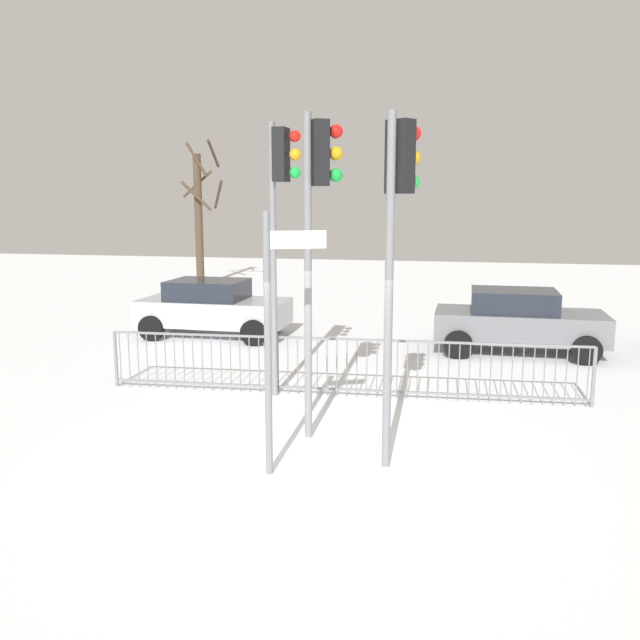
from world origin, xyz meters
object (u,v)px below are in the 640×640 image
traffic_light_rear_left (280,199)px  car_grey_mid (518,320)px  traffic_light_foreground_left (317,205)px  traffic_light_foreground_right (398,212)px  car_silver_trailing (212,307)px  direction_sign_post (272,331)px  bare_tree_left (200,214)px

traffic_light_rear_left → car_grey_mid: size_ratio=1.26×
traffic_light_foreground_left → traffic_light_foreground_right: size_ratio=1.03×
traffic_light_foreground_left → car_silver_trailing: (-4.19, 6.68, -2.67)m
traffic_light_foreground_left → traffic_light_rear_left: bearing=179.2°
traffic_light_foreground_right → car_silver_trailing: size_ratio=1.20×
direction_sign_post → bare_tree_left: bare_tree_left is taller
traffic_light_rear_left → car_silver_trailing: traffic_light_rear_left is taller
traffic_light_foreground_left → direction_sign_post: bearing=-40.3°
traffic_light_rear_left → bare_tree_left: (-7.34, 14.57, -0.58)m
car_silver_trailing → bare_tree_left: 10.86m
car_grey_mid → car_silver_trailing: bearing=177.9°
bare_tree_left → car_grey_mid: bearing=-40.8°
direction_sign_post → car_silver_trailing: direction_sign_post is taller
car_silver_trailing → traffic_light_rear_left: bearing=-56.1°
traffic_light_foreground_left → car_grey_mid: 7.63m
bare_tree_left → traffic_light_foreground_right: bearing=-60.9°
traffic_light_foreground_right → car_grey_mid: (2.18, 7.12, -2.58)m
traffic_light_rear_left → traffic_light_foreground_left: 2.17m
car_grey_mid → bare_tree_left: bearing=140.0°
traffic_light_foreground_left → direction_sign_post: traffic_light_foreground_left is taller
traffic_light_foreground_left → bare_tree_left: size_ratio=0.80×
car_grey_mid → bare_tree_left: 15.71m
direction_sign_post → traffic_light_rear_left: bearing=80.5°
traffic_light_foreground_left → bare_tree_left: bearing=177.1°
traffic_light_rear_left → bare_tree_left: bearing=-147.9°
car_silver_trailing → bare_tree_left: (-4.20, 9.78, 2.17)m
traffic_light_rear_left → traffic_light_foreground_left: bearing=34.4°
car_silver_trailing → bare_tree_left: bare_tree_left is taller
direction_sign_post → car_grey_mid: 8.65m
car_grey_mid → traffic_light_foreground_right: bearing=-106.2°
traffic_light_rear_left → direction_sign_post: size_ratio=1.43×
car_grey_mid → traffic_light_foreground_left: bearing=-117.5°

